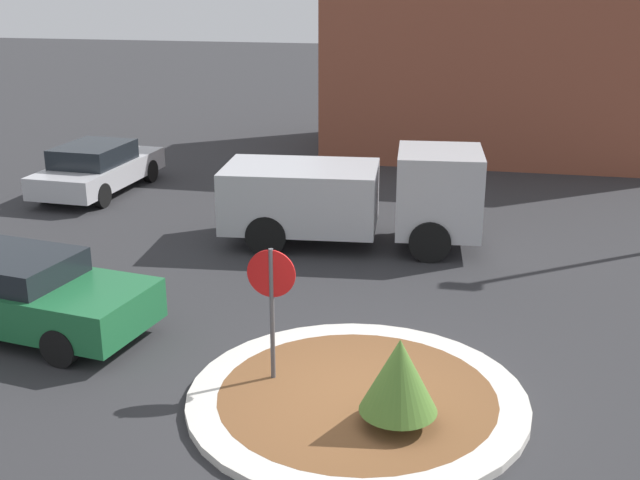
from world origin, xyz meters
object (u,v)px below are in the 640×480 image
(stop_sign, at_px, (272,292))
(parked_sedan_green, at_px, (20,292))
(utility_truck, at_px, (355,195))
(parked_sedan_silver, at_px, (98,168))

(stop_sign, distance_m, parked_sedan_green, 4.90)
(utility_truck, xyz_separation_m, parked_sedan_silver, (-7.81, 2.98, -0.44))
(stop_sign, xyz_separation_m, parked_sedan_green, (-4.74, 0.98, -0.79))
(stop_sign, height_order, parked_sedan_silver, stop_sign)
(parked_sedan_silver, bearing_deg, parked_sedan_green, -158.27)
(utility_truck, bearing_deg, stop_sign, -95.93)
(parked_sedan_green, bearing_deg, stop_sign, -2.48)
(utility_truck, relative_size, parked_sedan_green, 1.23)
(utility_truck, bearing_deg, parked_sedan_silver, 154.11)
(parked_sedan_green, xyz_separation_m, parked_sedan_silver, (-2.96, 8.79, -0.00))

